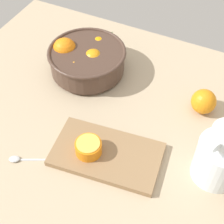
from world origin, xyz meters
TOP-DOWN VIEW (x-y plane):
  - ground_plane at (0.00, 0.00)cm, footprint 124.29×93.71cm
  - fruit_bowl at (-18.70, 15.63)cm, footprint 26.81×26.81cm
  - juice_pitcher at (32.90, -5.78)cm, footprint 12.90×15.86cm
  - cutting_board at (3.76, -13.71)cm, footprint 32.69×20.89cm
  - orange_half_0 at (-0.96, -15.61)cm, footprint 7.59×7.59cm
  - loose_orange_0 at (23.33, 15.32)cm, footprint 7.93×7.93cm
  - spoon at (-16.23, -24.82)cm, footprint 14.33×7.92cm
  - herb_sprig_0 at (-22.92, 37.67)cm, footprint 5.77×5.17cm

SIDE VIEW (x-z plane):
  - ground_plane at x=0.00cm, z-range -3.00..0.00cm
  - herb_sprig_0 at x=-22.92cm, z-range -0.22..0.75cm
  - spoon at x=-16.23cm, z-range -0.07..0.93cm
  - cutting_board at x=3.76cm, z-range 0.00..1.86cm
  - orange_half_0 at x=-0.96cm, z-range 1.82..5.98cm
  - loose_orange_0 at x=23.33cm, z-range 0.00..7.93cm
  - fruit_bowl at x=-18.70cm, z-range -0.42..11.04cm
  - juice_pitcher at x=32.90cm, z-range -2.63..16.66cm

